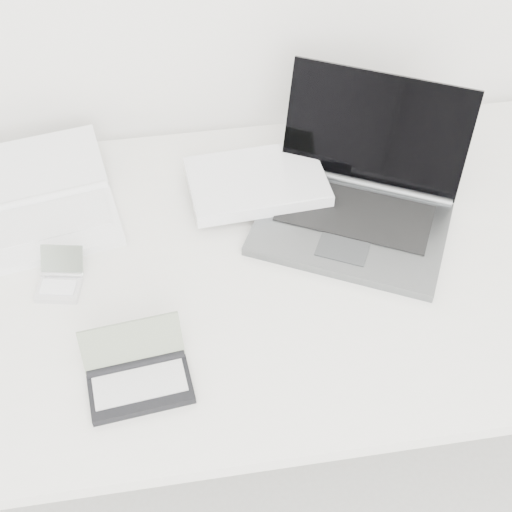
{
  "coord_description": "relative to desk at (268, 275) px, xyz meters",
  "views": [
    {
      "loc": [
        -0.16,
        0.68,
        1.74
      ],
      "look_at": [
        -0.03,
        1.51,
        0.79
      ],
      "focal_mm": 50.0,
      "sensor_mm": 36.0,
      "label": 1
    }
  ],
  "objects": [
    {
      "name": "desk",
      "position": [
        0.0,
        0.0,
        0.0
      ],
      "size": [
        1.6,
        0.8,
        0.73
      ],
      "color": "white",
      "rests_on": "ground"
    },
    {
      "name": "laptop_large",
      "position": [
        0.13,
        0.12,
        0.09
      ],
      "size": [
        0.56,
        0.46,
        0.24
      ],
      "rotation": [
        0.0,
        0.0,
        -0.48
      ],
      "color": "slate",
      "rests_on": "desk"
    },
    {
      "name": "netbook_open_white",
      "position": [
        -0.4,
        0.18,
        0.06
      ],
      "size": [
        0.29,
        0.35,
        0.06
      ],
      "rotation": [
        0.0,
        0.0,
        0.18
      ],
      "color": "white",
      "rests_on": "desk"
    },
    {
      "name": "pda_silver",
      "position": [
        -0.38,
        -0.0,
        0.06
      ],
      "size": [
        0.09,
        0.11,
        0.06
      ],
      "rotation": [
        0.0,
        0.0,
        -0.2
      ],
      "color": "silver",
      "rests_on": "desk"
    },
    {
      "name": "palmtop_charcoal",
      "position": [
        -0.25,
        -0.23,
        0.06
      ],
      "size": [
        0.18,
        0.14,
        0.09
      ],
      "rotation": [
        0.0,
        0.0,
        0.11
      ],
      "color": "black",
      "rests_on": "desk"
    }
  ]
}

